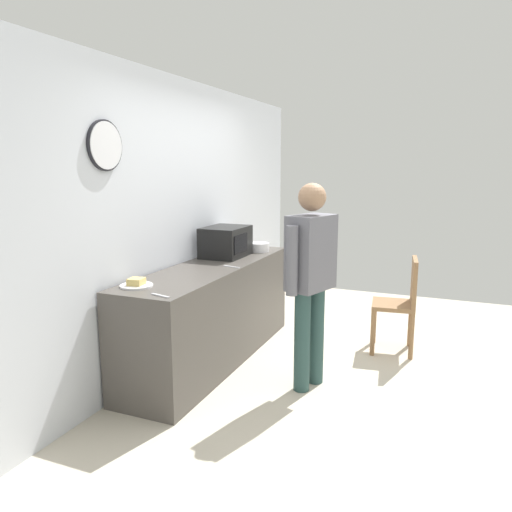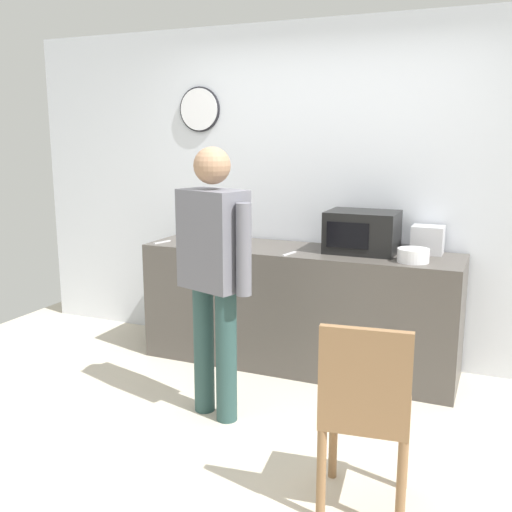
{
  "view_description": "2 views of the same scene",
  "coord_description": "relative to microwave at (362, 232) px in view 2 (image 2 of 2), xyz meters",
  "views": [
    {
      "loc": [
        -3.99,
        -0.84,
        1.82
      ],
      "look_at": [
        -0.18,
        0.74,
        1.05
      ],
      "focal_mm": 34.28,
      "sensor_mm": 36.0,
      "label": 1
    },
    {
      "loc": [
        1.3,
        -2.87,
        1.74
      ],
      "look_at": [
        -0.2,
        0.64,
        0.96
      ],
      "focal_mm": 41.27,
      "sensor_mm": 36.0,
      "label": 2
    }
  ],
  "objects": [
    {
      "name": "fork_utensil",
      "position": [
        -0.46,
        -0.28,
        -0.15
      ],
      "size": [
        0.05,
        0.17,
        0.01
      ],
      "primitive_type": "cube",
      "rotation": [
        0.0,
        0.0,
        1.38
      ],
      "color": "silver",
      "rests_on": "kitchen_counter"
    },
    {
      "name": "toaster",
      "position": [
        0.44,
        0.14,
        -0.05
      ],
      "size": [
        0.22,
        0.18,
        0.2
      ],
      "primitive_type": "cube",
      "color": "silver",
      "rests_on": "kitchen_counter"
    },
    {
      "name": "salad_bowl",
      "position": [
        0.4,
        -0.2,
        -0.1
      ],
      "size": [
        0.21,
        0.21,
        0.09
      ],
      "primitive_type": "cylinder",
      "color": "white",
      "rests_on": "kitchen_counter"
    },
    {
      "name": "kitchen_counter",
      "position": [
        -0.45,
        -0.07,
        -0.61
      ],
      "size": [
        2.37,
        0.62,
        0.91
      ],
      "primitive_type": "cube",
      "color": "#4C4742",
      "rests_on": "ground_plane"
    },
    {
      "name": "back_wall",
      "position": [
        -0.36,
        0.31,
        0.24
      ],
      "size": [
        5.4,
        0.13,
        2.6
      ],
      "color": "silver",
      "rests_on": "ground_plane"
    },
    {
      "name": "spoon_utensil",
      "position": [
        -1.54,
        -0.24,
        -0.15
      ],
      "size": [
        0.06,
        0.17,
        0.01
      ],
      "primitive_type": "cube",
      "rotation": [
        0.0,
        0.0,
        1.32
      ],
      "color": "silver",
      "rests_on": "kitchen_counter"
    },
    {
      "name": "ground_plane",
      "position": [
        -0.36,
        -1.29,
        -1.06
      ],
      "size": [
        6.0,
        6.0,
        0.0
      ],
      "primitive_type": "plane",
      "color": "beige"
    },
    {
      "name": "person_standing",
      "position": [
        -0.66,
        -1.07,
        -0.08
      ],
      "size": [
        0.56,
        0.36,
        1.68
      ],
      "color": "#294846",
      "rests_on": "ground_plane"
    },
    {
      "name": "sandwich_plate",
      "position": [
        -1.38,
        0.08,
        -0.13
      ],
      "size": [
        0.25,
        0.25,
        0.07
      ],
      "color": "white",
      "rests_on": "kitchen_counter"
    },
    {
      "name": "microwave",
      "position": [
        0.0,
        0.0,
        0.0
      ],
      "size": [
        0.5,
        0.39,
        0.3
      ],
      "color": "black",
      "rests_on": "kitchen_counter"
    },
    {
      "name": "wooden_chair",
      "position": [
        0.43,
        -1.68,
        -0.54
      ],
      "size": [
        0.45,
        0.45,
        0.94
      ],
      "color": "olive",
      "rests_on": "ground_plane"
    }
  ]
}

